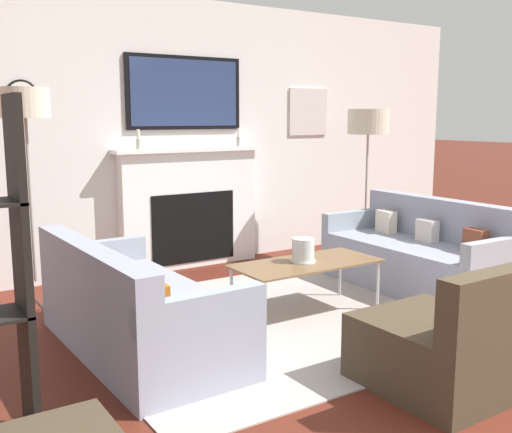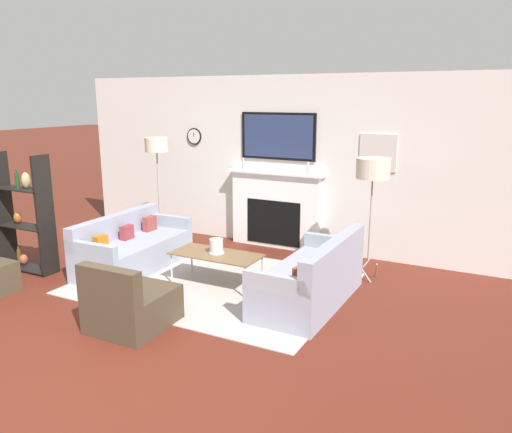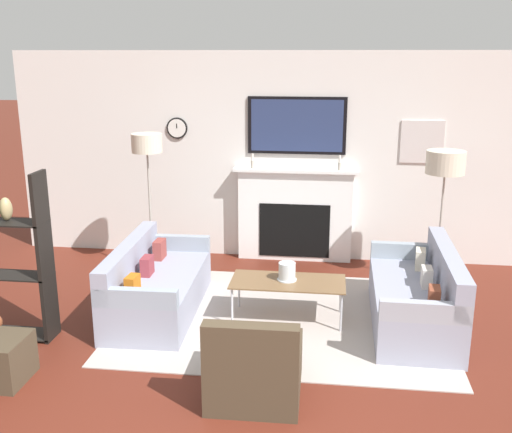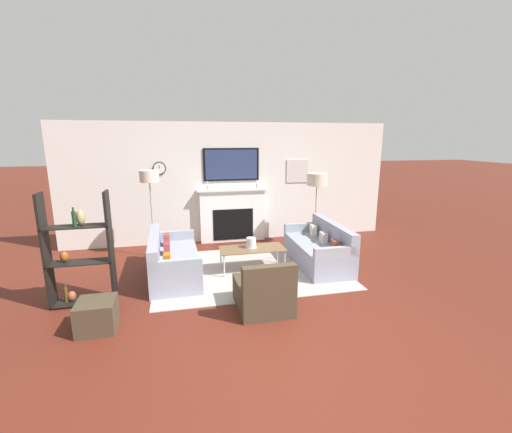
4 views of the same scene
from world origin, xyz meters
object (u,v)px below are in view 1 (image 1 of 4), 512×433
floor_lamp_left (25,108)px  floor_lamp_right (368,124)px  hurricane_candle (303,252)px  couch_right (420,258)px  coffee_table (307,266)px  couch_left (134,312)px  armchair (443,348)px

floor_lamp_left → floor_lamp_right: floor_lamp_left is taller
floor_lamp_left → hurricane_candle: bearing=-32.0°
hurricane_candle → floor_lamp_left: size_ratio=0.11×
couch_right → coffee_table: size_ratio=1.52×
couch_left → armchair: armchair is taller
couch_right → couch_left: bearing=-180.0°
armchair → couch_right: bearing=45.5°
hurricane_candle → couch_right: bearing=-0.4°
floor_lamp_right → armchair: bearing=-125.1°
couch_left → floor_lamp_right: 3.48m
couch_left → floor_lamp_left: size_ratio=1.01×
couch_left → hurricane_candle: couch_left is taller
couch_right → floor_lamp_left: (-3.08, 1.11, 1.31)m
hurricane_candle → couch_left: bearing=-179.6°
armchair → coffee_table: (0.15, 1.46, 0.15)m
coffee_table → couch_right: bearing=0.8°
armchair → hurricane_candle: size_ratio=4.09×
armchair → floor_lamp_right: size_ratio=0.51×
couch_left → hurricane_candle: (1.39, 0.01, 0.23)m
couch_right → floor_lamp_right: floor_lamp_right is taller
couch_right → hurricane_candle: couch_right is taller
couch_right → hurricane_candle: (-1.31, 0.01, 0.22)m
armchair → hurricane_candle: (0.14, 1.49, 0.25)m
couch_left → floor_lamp_right: (3.08, 1.11, 1.19)m
couch_left → hurricane_candle: size_ratio=8.87×
hurricane_candle → coffee_table: bearing=-64.1°
armchair → coffee_table: armchair is taller
floor_lamp_left → armchair: bearing=-57.9°
couch_left → couch_right: couch_right is taller
couch_right → armchair: size_ratio=2.15×
couch_right → floor_lamp_right: (0.37, 1.11, 1.18)m
floor_lamp_right → hurricane_candle: bearing=-146.8°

